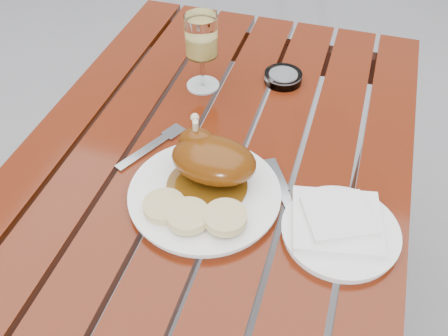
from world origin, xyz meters
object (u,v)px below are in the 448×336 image
Objects in this scene: wine_glass at (202,53)px; side_plate at (340,232)px; dinner_plate at (205,195)px; table at (215,259)px; ashtray at (283,77)px.

wine_glass reaches higher than side_plate.
dinner_plate is 1.38× the size of side_plate.
dinner_plate is at bearing -78.79° from table.
dinner_plate is at bearing -98.25° from ashtray.
table is 6.52× the size of wine_glass.
dinner_plate reaches higher than side_plate.
dinner_plate is (0.02, -0.12, 0.38)m from table.
side_plate is at bearing -24.80° from table.
side_plate is 2.28× the size of ashtray.
ashtray is (0.06, 0.42, 0.00)m from dinner_plate.
dinner_plate is 0.42m from ashtray.
ashtray is (0.18, 0.08, -0.08)m from wine_glass.
side_plate is 0.47m from ashtray.
dinner_plate is 0.37m from wine_glass.
side_plate is at bearing -2.81° from dinner_plate.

